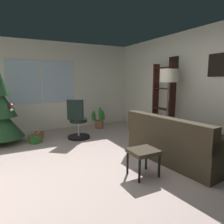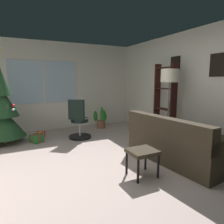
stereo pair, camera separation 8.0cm
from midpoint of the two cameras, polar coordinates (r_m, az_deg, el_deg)
The scene contains 12 objects.
ground_plane at distance 3.53m, azimuth -4.30°, elevation -16.61°, with size 4.76×6.36×0.10m, color #BCA59E.
wall_back_with_windows at distance 6.28m, azimuth -16.43°, elevation 7.02°, with size 4.76×0.12×2.57m.
wall_right_with_frames at distance 4.70m, azimuth 23.96°, elevation 5.95°, with size 0.12×6.36×2.57m.
couch at distance 3.97m, azimuth 19.55°, elevation -8.68°, with size 1.68×1.91×0.84m.
footstool at distance 3.20m, azimuth 8.09°, elevation -11.51°, with size 0.42×0.38×0.42m.
holiday_tree at distance 5.24m, azimuth -29.10°, elevation -0.14°, with size 0.93×0.93×2.19m.
gift_box_red at distance 5.46m, azimuth -20.56°, elevation -6.36°, with size 0.31×0.37×0.16m.
gift_box_green at distance 5.17m, azimuth -21.26°, elevation -7.08°, with size 0.32×0.34×0.19m.
office_chair at distance 5.15m, azimuth -10.10°, elevation -3.20°, with size 0.58×0.58×1.01m.
bookshelf at distance 5.19m, azimuth 13.77°, elevation 1.38°, with size 0.18×0.64×1.87m.
floor_lamp at distance 4.60m, azimuth 15.15°, elevation 8.55°, with size 0.39×0.39×1.70m.
potted_plant at distance 6.21m, azimuth -4.06°, elevation -2.18°, with size 0.48×0.37×0.67m.
Camera 1 is at (-1.28, -2.91, 1.49)m, focal length 32.47 mm.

